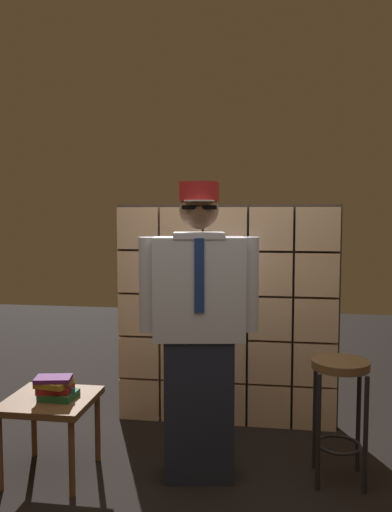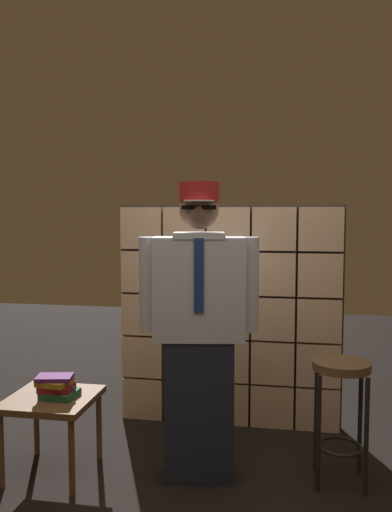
{
  "view_description": "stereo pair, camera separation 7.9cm",
  "coord_description": "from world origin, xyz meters",
  "px_view_note": "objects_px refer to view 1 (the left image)",
  "views": [
    {
      "loc": [
        0.36,
        -2.56,
        1.62
      ],
      "look_at": [
        -0.09,
        0.47,
        1.36
      ],
      "focal_mm": 36.89,
      "sensor_mm": 36.0,
      "label": 1
    },
    {
      "loc": [
        0.44,
        -2.55,
        1.62
      ],
      "look_at": [
        -0.09,
        0.47,
        1.36
      ],
      "focal_mm": 36.89,
      "sensor_mm": 36.0,
      "label": 2
    }
  ],
  "objects_px": {
    "bar_stool": "(340,391)",
    "book_stack": "(56,388)",
    "standing_person": "(199,327)",
    "coffee_mug": "(62,392)",
    "side_table": "(51,408)"
  },
  "relations": [
    {
      "from": "standing_person",
      "to": "book_stack",
      "type": "bearing_deg",
      "value": 177.77
    },
    {
      "from": "bar_stool",
      "to": "coffee_mug",
      "type": "bearing_deg",
      "value": -172.49
    },
    {
      "from": "side_table",
      "to": "book_stack",
      "type": "bearing_deg",
      "value": -16.26
    },
    {
      "from": "side_table",
      "to": "coffee_mug",
      "type": "xyz_separation_m",
      "value": [
        0.09,
        -0.03,
        0.11
      ]
    },
    {
      "from": "bar_stool",
      "to": "standing_person",
      "type": "bearing_deg",
      "value": -173.29
    },
    {
      "from": "bar_stool",
      "to": "book_stack",
      "type": "height_order",
      "value": "bar_stool"
    },
    {
      "from": "book_stack",
      "to": "standing_person",
      "type": "bearing_deg",
      "value": 7.0
    },
    {
      "from": "book_stack",
      "to": "coffee_mug",
      "type": "bearing_deg",
      "value": -16.82
    },
    {
      "from": "side_table",
      "to": "book_stack",
      "type": "height_order",
      "value": "book_stack"
    },
    {
      "from": "standing_person",
      "to": "coffee_mug",
      "type": "distance_m",
      "value": 0.92
    },
    {
      "from": "standing_person",
      "to": "bar_stool",
      "type": "relative_size",
      "value": 2.43
    },
    {
      "from": "side_table",
      "to": "coffee_mug",
      "type": "bearing_deg",
      "value": -16.55
    },
    {
      "from": "bar_stool",
      "to": "side_table",
      "type": "distance_m",
      "value": 1.76
    },
    {
      "from": "bar_stool",
      "to": "book_stack",
      "type": "distance_m",
      "value": 1.72
    },
    {
      "from": "bar_stool",
      "to": "coffee_mug",
      "type": "distance_m",
      "value": 1.67
    }
  ]
}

